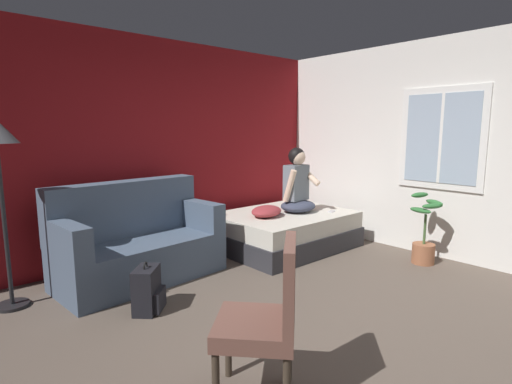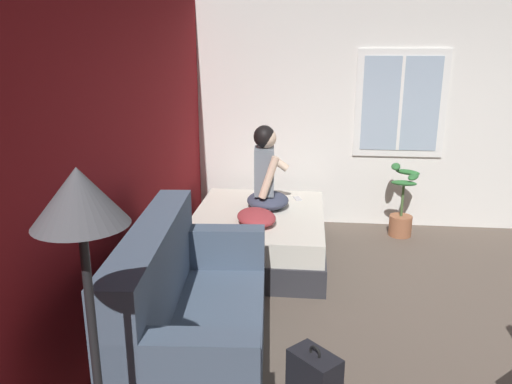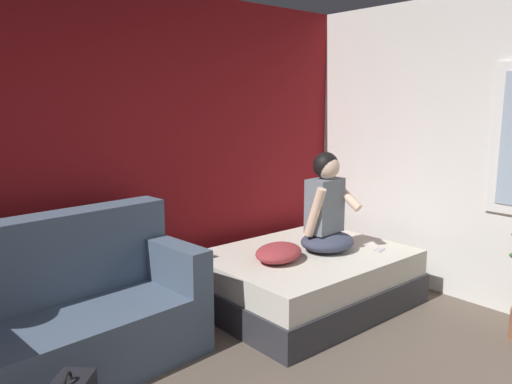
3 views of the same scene
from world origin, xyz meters
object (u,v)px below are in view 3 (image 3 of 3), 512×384
(couch, at_px, (69,315))
(cell_phone, at_px, (379,250))
(throw_pillow, at_px, (279,253))
(bed, at_px, (306,278))
(person_seated, at_px, (326,211))

(couch, relative_size, cell_phone, 12.22)
(couch, bearing_deg, throw_pillow, -8.94)
(couch, height_order, cell_phone, couch)
(bed, height_order, person_seated, person_seated)
(person_seated, bearing_deg, bed, 162.30)
(couch, xyz_separation_m, person_seated, (2.19, -0.31, 0.44))
(person_seated, bearing_deg, throw_pillow, 175.06)
(couch, bearing_deg, cell_phone, -14.02)
(bed, relative_size, couch, 1.00)
(couch, relative_size, throw_pillow, 3.67)
(person_seated, distance_m, cell_phone, 0.59)
(person_seated, xyz_separation_m, cell_phone, (0.34, -0.33, -0.35))
(bed, bearing_deg, couch, 172.93)
(couch, height_order, throw_pillow, couch)
(bed, relative_size, throw_pillow, 3.68)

